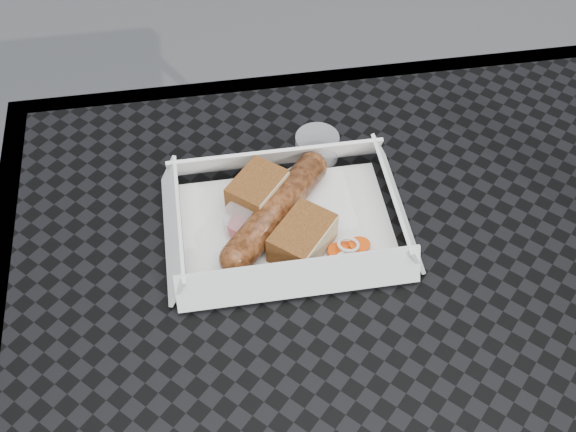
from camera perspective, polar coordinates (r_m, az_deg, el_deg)
The scene contains 9 objects.
patio_table at distance 0.77m, azimuth 8.32°, elevation -12.24°, with size 0.80×0.80×0.74m.
food_tray at distance 0.77m, azimuth -0.12°, elevation -0.78°, with size 0.22×0.15×0.00m, color white.
bratwurst at distance 0.76m, azimuth -0.96°, elevation 0.42°, with size 0.13×0.15×0.03m.
bread_near at distance 0.77m, azimuth -2.44°, elevation 1.92°, with size 0.06×0.04×0.04m, color brown.
bread_far at distance 0.73m, azimuth 1.13°, elevation -1.76°, with size 0.07×0.04×0.03m, color brown.
veg_garnish at distance 0.74m, azimuth 5.15°, elevation -3.27°, with size 0.03×0.03×0.00m.
napkin at distance 0.77m, azimuth -0.34°, elevation -0.46°, with size 0.12×0.12×0.00m, color white.
condiment_cup_sauce at distance 0.75m, azimuth -3.21°, elevation -0.60°, with size 0.05×0.05×0.03m, color #990E0B.
condiment_cup_empty at distance 0.83m, azimuth 2.31°, elevation 5.50°, with size 0.05×0.05×0.03m, color silver.
Camera 1 is at (-0.16, -0.33, 1.34)m, focal length 45.00 mm.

